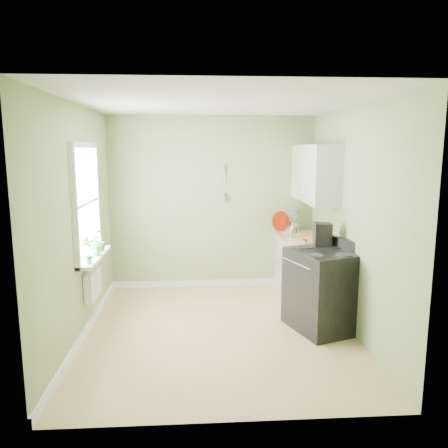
{
  "coord_description": "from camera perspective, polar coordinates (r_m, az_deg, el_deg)",
  "views": [
    {
      "loc": [
        -0.26,
        -5.01,
        2.19
      ],
      "look_at": [
        0.1,
        0.55,
        1.23
      ],
      "focal_mm": 35.0,
      "sensor_mm": 36.0,
      "label": 1
    }
  ],
  "objects": [
    {
      "name": "stove",
      "position": [
        5.52,
        12.79,
        -8.33
      ],
      "size": [
        0.94,
        0.98,
        1.11
      ],
      "color": "black",
      "rests_on": "floor"
    },
    {
      "name": "plant_c",
      "position": [
        5.78,
        -16.03,
        -2.03
      ],
      "size": [
        0.23,
        0.23,
        0.29
      ],
      "primitive_type": "imported",
      "rotation": [
        0.0,
        0.0,
        4.06
      ],
      "color": "#2E782A",
      "rests_on": "window_sill"
    },
    {
      "name": "wall_back",
      "position": [
        6.88,
        -1.53,
        2.74
      ],
      "size": [
        3.2,
        0.02,
        2.7
      ],
      "primitive_type": "cube",
      "color": "#8C9C6A",
      "rests_on": "floor"
    },
    {
      "name": "stand_mixer",
      "position": [
        7.02,
        9.08,
        0.4
      ],
      "size": [
        0.25,
        0.33,
        0.36
      ],
      "color": "#B2B2B7",
      "rests_on": "countertop"
    },
    {
      "name": "ceiling",
      "position": [
        5.04,
        -0.77,
        15.68
      ],
      "size": [
        3.2,
        3.6,
        0.02
      ],
      "primitive_type": "cube",
      "color": "white",
      "rests_on": "wall_back"
    },
    {
      "name": "plant_a",
      "position": [
        5.2,
        -17.44,
        -3.25
      ],
      "size": [
        0.2,
        0.17,
        0.32
      ],
      "primitive_type": "imported",
      "rotation": [
        0.0,
        0.0,
        0.42
      ],
      "color": "#2E782A",
      "rests_on": "window_sill"
    },
    {
      "name": "red_tray",
      "position": [
        6.95,
        7.4,
        0.39
      ],
      "size": [
        0.31,
        0.18,
        0.31
      ],
      "primitive_type": "cylinder",
      "rotation": [
        1.45,
        0.0,
        0.42
      ],
      "color": "#A31705",
      "rests_on": "countertop"
    },
    {
      "name": "wall_right",
      "position": [
        5.41,
        16.54,
        0.43
      ],
      "size": [
        0.02,
        3.6,
        2.7
      ],
      "primitive_type": "cube",
      "color": "#8C9C6A",
      "rests_on": "floor"
    },
    {
      "name": "countertop",
      "position": [
        6.34,
        10.51,
        -2.23
      ],
      "size": [
        0.64,
        1.6,
        0.04
      ],
      "primitive_type": "cube",
      "color": "#CAB87B",
      "rests_on": "base_cabinets"
    },
    {
      "name": "window",
      "position": [
        5.51,
        -17.61,
        2.63
      ],
      "size": [
        0.06,
        1.14,
        1.44
      ],
      "color": "white",
      "rests_on": "wall_left"
    },
    {
      "name": "base_cabinets",
      "position": [
        6.45,
        10.48,
        -6.18
      ],
      "size": [
        0.6,
        1.6,
        0.87
      ],
      "primitive_type": "cube",
      "color": "silver",
      "rests_on": "floor"
    },
    {
      "name": "wall_left",
      "position": [
        5.26,
        -18.55,
        0.05
      ],
      "size": [
        0.02,
        3.6,
        2.7
      ],
      "primitive_type": "cube",
      "color": "#8C9C6A",
      "rests_on": "floor"
    },
    {
      "name": "plant_b",
      "position": [
        5.57,
        -16.51,
        -2.53
      ],
      "size": [
        0.19,
        0.2,
        0.28
      ],
      "primitive_type": "imported",
      "rotation": [
        0.0,
        0.0,
        2.06
      ],
      "color": "#2E782A",
      "rests_on": "window_sill"
    },
    {
      "name": "floor",
      "position": [
        5.48,
        -0.71,
        -13.92
      ],
      "size": [
        3.2,
        3.6,
        0.02
      ],
      "primitive_type": "cube",
      "color": "tan",
      "rests_on": "ground"
    },
    {
      "name": "window_sill",
      "position": [
        5.61,
        -16.53,
        -4.15
      ],
      "size": [
        0.18,
        1.14,
        0.04
      ],
      "primitive_type": "cube",
      "color": "white",
      "rests_on": "wall_left"
    },
    {
      "name": "jar",
      "position": [
        6.0,
        10.5,
        -2.35
      ],
      "size": [
        0.07,
        0.07,
        0.07
      ],
      "color": "#ADA68A",
      "rests_on": "countertop"
    },
    {
      "name": "coffee_maker",
      "position": [
        5.65,
        12.71,
        -1.78
      ],
      "size": [
        0.23,
        0.25,
        0.36
      ],
      "color": "black",
      "rests_on": "countertop"
    },
    {
      "name": "wall_utensils",
      "position": [
        6.83,
        0.15,
        4.51
      ],
      "size": [
        0.02,
        0.14,
        0.58
      ],
      "color": "#CAB87B",
      "rests_on": "wall_back"
    },
    {
      "name": "radiator",
      "position": [
        5.66,
        -16.78,
        -7.52
      ],
      "size": [
        0.12,
        0.5,
        0.35
      ],
      "primitive_type": "cube",
      "color": "white",
      "rests_on": "wall_left"
    },
    {
      "name": "upper_cabinets",
      "position": [
        6.35,
        11.75,
        6.49
      ],
      "size": [
        0.35,
        1.4,
        0.8
      ],
      "primitive_type": "cube",
      "color": "silver",
      "rests_on": "wall_right"
    },
    {
      "name": "kettle",
      "position": [
        6.4,
        8.89,
        -1.06
      ],
      "size": [
        0.18,
        0.11,
        0.18
      ],
      "color": "silver",
      "rests_on": "countertop"
    }
  ]
}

